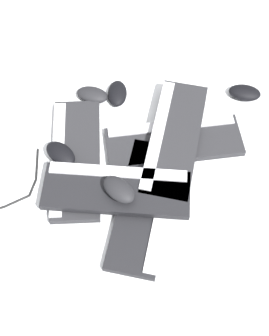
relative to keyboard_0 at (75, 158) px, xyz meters
name	(u,v)px	position (x,y,z in m)	size (l,w,h in m)	color
ground_plane	(151,157)	(-0.21, -0.12, -0.01)	(3.20, 3.20, 0.00)	white
keyboard_0	(75,158)	(0.00, 0.00, 0.00)	(0.34, 0.46, 0.03)	#232326
keyboard_1	(145,205)	(-0.27, 0.05, 0.00)	(0.25, 0.46, 0.03)	black
keyboard_2	(174,141)	(-0.26, -0.20, 0.00)	(0.45, 0.37, 0.03)	#232326
keyboard_3	(174,138)	(-0.26, -0.19, 0.03)	(0.25, 0.46, 0.03)	#232326
keyboard_4	(116,190)	(-0.18, 0.06, 0.03)	(0.46, 0.30, 0.03)	black
mouse_0	(117,93)	(-0.01, -0.29, 0.01)	(0.11, 0.07, 0.04)	black
mouse_1	(245,93)	(-0.40, -0.48, 0.01)	(0.11, 0.07, 0.04)	black
mouse_2	(92,95)	(0.07, -0.25, 0.01)	(0.11, 0.07, 0.04)	black
mouse_3	(119,189)	(-0.19, 0.07, 0.07)	(0.11, 0.07, 0.04)	black
mouse_4	(61,154)	(0.04, 0.02, 0.04)	(0.11, 0.07, 0.04)	black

